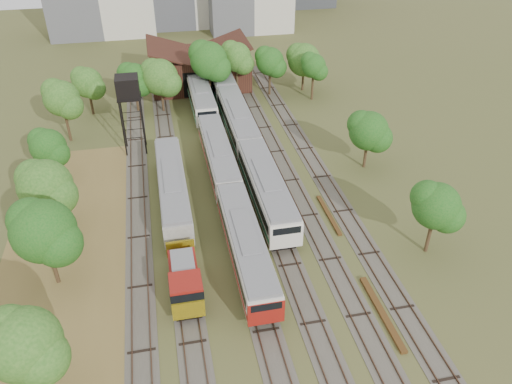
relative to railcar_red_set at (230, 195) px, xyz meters
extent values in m
plane|color=#475123|center=(2.00, -20.42, -1.99)|extent=(240.00, 240.00, 0.00)
cube|color=brown|center=(-16.00, -12.42, -1.97)|extent=(14.00, 60.00, 0.04)
cube|color=#4C473D|center=(-10.00, 4.58, -1.96)|extent=(2.60, 80.00, 0.06)
cube|color=#472D1E|center=(-10.72, 4.58, -1.87)|extent=(0.08, 80.00, 0.14)
cube|color=#472D1E|center=(-9.28, 4.58, -1.87)|extent=(0.08, 80.00, 0.14)
cube|color=#4C473D|center=(-6.00, 4.58, -1.96)|extent=(2.60, 80.00, 0.06)
cube|color=#472D1E|center=(-6.72, 4.58, -1.87)|extent=(0.08, 80.00, 0.14)
cube|color=#472D1E|center=(-5.28, 4.58, -1.87)|extent=(0.08, 80.00, 0.14)
cube|color=#4C473D|center=(0.00, 4.58, -1.96)|extent=(2.60, 80.00, 0.06)
cube|color=#472D1E|center=(-0.72, 4.58, -1.87)|extent=(0.08, 80.00, 0.14)
cube|color=#472D1E|center=(0.72, 4.58, -1.87)|extent=(0.08, 80.00, 0.14)
cube|color=#4C473D|center=(4.00, 4.58, -1.96)|extent=(2.60, 80.00, 0.06)
cube|color=#472D1E|center=(3.28, 4.58, -1.87)|extent=(0.08, 80.00, 0.14)
cube|color=#472D1E|center=(4.72, 4.58, -1.87)|extent=(0.08, 80.00, 0.14)
cube|color=#4C473D|center=(8.00, 4.58, -1.96)|extent=(2.60, 80.00, 0.06)
cube|color=#472D1E|center=(7.28, 4.58, -1.87)|extent=(0.08, 80.00, 0.14)
cube|color=#472D1E|center=(8.72, 4.58, -1.87)|extent=(0.08, 80.00, 0.14)
cube|color=#4C473D|center=(12.00, 4.58, -1.96)|extent=(2.60, 80.00, 0.06)
cube|color=#472D1E|center=(11.28, 4.58, -1.87)|extent=(0.08, 80.00, 0.14)
cube|color=#472D1E|center=(12.72, 4.58, -1.87)|extent=(0.08, 80.00, 0.14)
cube|color=black|center=(0.00, -8.69, -1.58)|extent=(2.26, 15.64, 0.82)
cube|color=silver|center=(0.00, -8.69, 0.12)|extent=(2.98, 17.00, 2.57)
cube|color=black|center=(0.00, -8.69, 0.43)|extent=(3.04, 15.64, 0.87)
cube|color=slate|center=(0.00, -8.69, 1.59)|extent=(2.74, 16.66, 0.37)
cube|color=maroon|center=(0.00, -8.69, -0.60)|extent=(3.04, 16.66, 0.46)
cube|color=maroon|center=(0.00, -17.14, -0.01)|extent=(3.02, 0.25, 2.31)
cube|color=black|center=(0.00, 8.81, -1.58)|extent=(2.26, 15.64, 0.82)
cube|color=silver|center=(0.00, 8.81, 0.12)|extent=(2.98, 17.00, 2.57)
cube|color=black|center=(0.00, 8.81, 0.43)|extent=(3.04, 15.64, 0.87)
cube|color=slate|center=(0.00, 8.81, 1.59)|extent=(2.74, 16.66, 0.37)
cube|color=maroon|center=(0.00, 8.81, -0.60)|extent=(3.04, 16.66, 0.46)
cube|color=black|center=(4.00, 0.08, -1.54)|extent=(2.46, 15.64, 0.89)
cube|color=silver|center=(4.00, 0.08, 0.30)|extent=(3.24, 17.00, 2.79)
cube|color=black|center=(4.00, 0.08, 0.64)|extent=(3.30, 15.64, 0.95)
cube|color=slate|center=(4.00, 0.08, 1.90)|extent=(2.98, 16.66, 0.40)
cube|color=#175D36|center=(4.00, 0.08, -0.48)|extent=(3.30, 16.66, 0.50)
cube|color=silver|center=(4.00, -8.37, 0.16)|extent=(3.28, 0.25, 2.51)
cube|color=black|center=(4.00, 17.58, -1.54)|extent=(2.46, 15.64, 0.89)
cube|color=silver|center=(4.00, 17.58, 0.30)|extent=(3.24, 17.00, 2.79)
cube|color=black|center=(4.00, 17.58, 0.64)|extent=(3.30, 15.64, 0.95)
cube|color=slate|center=(4.00, 17.58, 1.90)|extent=(2.98, 16.66, 0.40)
cube|color=#175D36|center=(4.00, 17.58, -0.48)|extent=(3.30, 16.66, 0.50)
cube|color=black|center=(4.00, 35.08, -1.54)|extent=(2.46, 15.64, 0.89)
cube|color=silver|center=(4.00, 35.08, 0.30)|extent=(3.24, 17.00, 2.79)
cube|color=black|center=(4.00, 35.08, 0.64)|extent=(3.30, 15.64, 0.95)
cube|color=slate|center=(4.00, 35.08, 1.90)|extent=(2.98, 16.66, 0.40)
cube|color=#175D36|center=(4.00, 35.08, -0.48)|extent=(3.30, 16.66, 0.50)
cube|color=black|center=(0.00, 27.31, -1.56)|extent=(2.37, 14.72, 0.86)
cube|color=silver|center=(0.00, 27.31, 0.22)|extent=(3.12, 16.00, 2.69)
cube|color=black|center=(0.00, 27.31, 0.55)|extent=(3.18, 14.72, 0.92)
cube|color=slate|center=(0.00, 27.31, 1.76)|extent=(2.87, 15.68, 0.39)
cube|color=#175D36|center=(0.00, 27.31, -0.53)|extent=(3.18, 15.68, 0.48)
cube|color=silver|center=(0.00, 19.36, 0.09)|extent=(3.16, 0.25, 2.42)
cube|color=black|center=(-6.00, -11.21, -1.54)|extent=(2.17, 7.20, 0.89)
cube|color=maroon|center=(-6.00, -10.41, -0.36)|extent=(2.47, 4.40, 1.48)
cube|color=maroon|center=(-6.00, -13.81, 0.23)|extent=(2.66, 2.56, 2.66)
cube|color=black|center=(-6.00, -13.81, 0.87)|extent=(2.71, 2.61, 0.89)
cube|color=gold|center=(-6.00, -15.16, -0.41)|extent=(2.66, 0.20, 1.78)
cube|color=gold|center=(-6.00, -7.26, -0.41)|extent=(2.66, 0.20, 1.78)
cube|color=slate|center=(-6.00, -11.21, 1.27)|extent=(1.97, 3.60, 0.20)
cube|color=black|center=(-6.00, 2.79, -1.58)|extent=(2.22, 16.56, 0.81)
cube|color=gray|center=(-6.00, 2.79, 0.08)|extent=(2.93, 18.00, 2.52)
cube|color=black|center=(-6.00, 2.79, 0.39)|extent=(2.99, 16.56, 0.86)
cube|color=slate|center=(-6.00, 2.79, 1.53)|extent=(2.69, 17.64, 0.36)
cylinder|color=black|center=(-11.20, 14.91, 1.73)|extent=(0.19, 0.19, 7.44)
cylinder|color=black|center=(-8.69, 14.91, 1.73)|extent=(0.19, 0.19, 7.44)
cylinder|color=black|center=(-11.20, 17.42, 1.73)|extent=(0.19, 0.19, 7.44)
cylinder|color=black|center=(-8.69, 17.42, 1.73)|extent=(0.19, 0.19, 7.44)
cube|color=black|center=(-9.94, 16.16, 5.55)|extent=(2.93, 2.93, 0.20)
cube|color=black|center=(-9.94, 16.16, 6.91)|extent=(2.79, 2.79, 2.51)
cube|color=#573818|center=(10.00, -17.49, -1.84)|extent=(0.57, 8.53, 0.28)
cube|color=#573818|center=(10.20, -3.15, -1.87)|extent=(0.45, 7.20, 0.23)
cube|color=#351713|center=(1.00, 37.58, 0.76)|extent=(16.00, 11.00, 5.50)
cube|color=#351713|center=(-3.00, 37.58, 4.11)|extent=(8.45, 11.55, 2.96)
cube|color=#351713|center=(5.00, 37.58, 4.11)|extent=(8.45, 11.55, 2.96)
cube|color=black|center=(1.00, 32.13, 0.21)|extent=(6.40, 0.15, 4.12)
cylinder|color=#382616|center=(-17.03, -19.48, 0.11)|extent=(0.36, 0.36, 4.20)
sphere|color=#165316|center=(-17.03, -19.48, 3.36)|extent=(5.05, 5.05, 5.05)
cylinder|color=#382616|center=(-17.24, -7.76, 0.32)|extent=(0.36, 0.36, 4.61)
sphere|color=#165316|center=(-17.24, -7.76, 3.88)|extent=(5.54, 5.54, 5.54)
cylinder|color=#382616|center=(-18.43, 0.99, -0.01)|extent=(0.36, 0.36, 3.95)
sphere|color=#165316|center=(-18.43, 0.99, 3.04)|extent=(5.43, 5.43, 5.43)
cylinder|color=#382616|center=(-19.42, 10.25, -0.14)|extent=(0.36, 0.36, 3.69)
sphere|color=#165316|center=(-19.42, 10.25, 2.71)|extent=(4.13, 4.13, 4.13)
cylinder|color=#382616|center=(-18.77, 20.86, 0.43)|extent=(0.36, 0.36, 4.84)
sphere|color=#165316|center=(-18.77, 20.86, 4.18)|extent=(4.70, 4.70, 4.70)
cylinder|color=#382616|center=(-16.26, 29.16, -0.03)|extent=(0.36, 0.36, 3.91)
sphere|color=#165316|center=(-16.26, 29.16, 2.99)|extent=(4.44, 4.44, 4.44)
cylinder|color=#382616|center=(-9.54, 28.87, 0.02)|extent=(0.36, 0.36, 4.02)
sphere|color=#165316|center=(-9.54, 28.87, 3.13)|extent=(4.62, 4.62, 4.62)
cylinder|color=#382616|center=(-5.74, 28.03, 0.13)|extent=(0.36, 0.36, 4.24)
sphere|color=#165316|center=(-5.74, 28.03, 3.41)|extent=(5.37, 5.37, 5.37)
cylinder|color=#382616|center=(1.77, 29.33, 0.75)|extent=(0.36, 0.36, 5.46)
sphere|color=#165316|center=(1.77, 29.33, 4.97)|extent=(5.62, 5.62, 5.62)
cylinder|color=#382616|center=(6.46, 31.86, 0.50)|extent=(0.36, 0.36, 4.97)
sphere|color=#165316|center=(6.46, 31.86, 4.33)|extent=(4.60, 4.60, 4.60)
cylinder|color=#382616|center=(11.66, 30.96, 0.20)|extent=(0.36, 0.36, 4.37)
sphere|color=#165316|center=(11.66, 30.96, 3.58)|extent=(4.44, 4.44, 4.44)
cylinder|color=#382616|center=(17.52, 31.79, 0.03)|extent=(0.36, 0.36, 4.03)
sphere|color=#165316|center=(17.52, 31.79, 3.14)|extent=(5.29, 5.29, 5.29)
cylinder|color=#382616|center=(17.62, -10.69, 0.14)|extent=(0.36, 0.36, 4.25)
sphere|color=#165316|center=(17.62, -10.69, 3.42)|extent=(4.47, 4.47, 4.47)
cylinder|color=#382616|center=(17.91, 5.84, -0.03)|extent=(0.36, 0.36, 3.92)
sphere|color=#165316|center=(17.91, 5.84, 3.00)|extent=(4.76, 4.76, 4.76)
cylinder|color=#382616|center=(17.86, 27.63, 0.19)|extent=(0.36, 0.36, 4.35)
sphere|color=#165316|center=(17.86, 27.63, 3.54)|extent=(3.73, 3.73, 3.73)
camera|label=1|loc=(-6.55, -44.10, 30.00)|focal=35.00mm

